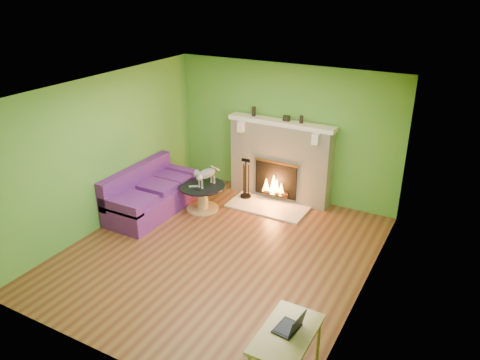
# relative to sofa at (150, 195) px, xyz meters

# --- Properties ---
(floor) EXTENTS (5.00, 5.00, 0.00)m
(floor) POSITION_rel_sofa_xyz_m (1.86, -0.63, -0.33)
(floor) COLOR #5E2E1A
(floor) RESTS_ON ground
(ceiling) EXTENTS (5.00, 5.00, 0.00)m
(ceiling) POSITION_rel_sofa_xyz_m (1.86, -0.63, 2.27)
(ceiling) COLOR white
(ceiling) RESTS_ON wall_back
(wall_back) EXTENTS (5.00, 0.00, 5.00)m
(wall_back) POSITION_rel_sofa_xyz_m (1.86, 1.87, 0.97)
(wall_back) COLOR #4E9932
(wall_back) RESTS_ON floor
(wall_front) EXTENTS (5.00, 0.00, 5.00)m
(wall_front) POSITION_rel_sofa_xyz_m (1.86, -3.13, 0.97)
(wall_front) COLOR #4E9932
(wall_front) RESTS_ON floor
(wall_left) EXTENTS (0.00, 5.00, 5.00)m
(wall_left) POSITION_rel_sofa_xyz_m (-0.39, -0.63, 0.97)
(wall_left) COLOR #4E9932
(wall_left) RESTS_ON floor
(wall_right) EXTENTS (0.00, 5.00, 5.00)m
(wall_right) POSITION_rel_sofa_xyz_m (4.11, -0.63, 0.97)
(wall_right) COLOR #4E9932
(wall_right) RESTS_ON floor
(window_frame) EXTENTS (0.00, 1.20, 1.20)m
(window_frame) POSITION_rel_sofa_xyz_m (4.10, -1.53, 1.22)
(window_frame) COLOR silver
(window_frame) RESTS_ON wall_right
(window_pane) EXTENTS (0.00, 1.06, 1.06)m
(window_pane) POSITION_rel_sofa_xyz_m (4.09, -1.53, 1.22)
(window_pane) COLOR white
(window_pane) RESTS_ON wall_right
(fireplace) EXTENTS (2.10, 0.46, 1.58)m
(fireplace) POSITION_rel_sofa_xyz_m (1.86, 1.68, 0.45)
(fireplace) COLOR beige
(fireplace) RESTS_ON floor
(hearth) EXTENTS (1.50, 0.75, 0.03)m
(hearth) POSITION_rel_sofa_xyz_m (1.86, 1.17, -0.31)
(hearth) COLOR beige
(hearth) RESTS_ON floor
(mantel) EXTENTS (2.10, 0.28, 0.08)m
(mantel) POSITION_rel_sofa_xyz_m (1.86, 1.66, 1.21)
(mantel) COLOR silver
(mantel) RESTS_ON fireplace
(sofa) EXTENTS (0.87, 1.87, 0.84)m
(sofa) POSITION_rel_sofa_xyz_m (0.00, 0.00, 0.00)
(sofa) COLOR #531B69
(sofa) RESTS_ON floor
(coffee_table) EXTENTS (0.86, 0.86, 0.49)m
(coffee_table) POSITION_rel_sofa_xyz_m (0.80, 0.52, -0.04)
(coffee_table) COLOR tan
(coffee_table) RESTS_ON floor
(desk) EXTENTS (0.53, 0.92, 0.68)m
(desk) POSITION_rel_sofa_xyz_m (3.81, -2.50, 0.27)
(desk) COLOR tan
(desk) RESTS_ON floor
(cat) EXTENTS (0.37, 0.65, 0.38)m
(cat) POSITION_rel_sofa_xyz_m (0.88, 0.57, 0.35)
(cat) COLOR #5C5C60
(cat) RESTS_ON coffee_table
(remote_silver) EXTENTS (0.16, 0.13, 0.02)m
(remote_silver) POSITION_rel_sofa_xyz_m (0.70, 0.40, 0.17)
(remote_silver) COLOR gray
(remote_silver) RESTS_ON coffee_table
(remote_black) EXTENTS (0.16, 0.05, 0.02)m
(remote_black) POSITION_rel_sofa_xyz_m (0.82, 0.34, 0.17)
(remote_black) COLOR black
(remote_black) RESTS_ON coffee_table
(laptop) EXTENTS (0.29, 0.32, 0.22)m
(laptop) POSITION_rel_sofa_xyz_m (3.79, -2.45, 0.46)
(laptop) COLOR black
(laptop) RESTS_ON desk
(fire_tools) EXTENTS (0.22, 0.22, 0.81)m
(fire_tools) POSITION_rel_sofa_xyz_m (1.30, 1.32, 0.11)
(fire_tools) COLOR black
(fire_tools) RESTS_ON hearth
(mantel_vase_left) EXTENTS (0.08, 0.08, 0.18)m
(mantel_vase_left) POSITION_rel_sofa_xyz_m (1.27, 1.69, 1.34)
(mantel_vase_left) COLOR black
(mantel_vase_left) RESTS_ON mantel
(mantel_vase_right) EXTENTS (0.07, 0.07, 0.14)m
(mantel_vase_right) POSITION_rel_sofa_xyz_m (2.24, 1.69, 1.32)
(mantel_vase_right) COLOR black
(mantel_vase_right) RESTS_ON mantel
(mantel_box) EXTENTS (0.12, 0.08, 0.10)m
(mantel_box) POSITION_rel_sofa_xyz_m (1.95, 1.69, 1.30)
(mantel_box) COLOR black
(mantel_box) RESTS_ON mantel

